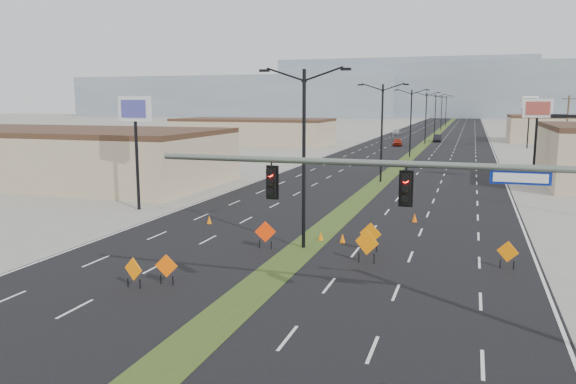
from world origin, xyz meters
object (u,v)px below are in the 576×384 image
(construction_sign_2, at_px, (265,233))
(construction_sign_1, at_px, (166,267))
(construction_sign_5, at_px, (508,253))
(pole_sign_west, at_px, (135,118))
(streetlight_3, at_px, (426,116))
(streetlight_5, at_px, (441,112))
(streetlight_6, at_px, (446,110))
(car_far, at_px, (396,132))
(streetlight_0, at_px, (304,153))
(cone_3, at_px, (209,220))
(construction_sign_0, at_px, (133,270))
(pole_sign_east_near, at_px, (537,115))
(cone_0, at_px, (321,236))
(cone_2, at_px, (415,218))
(car_left, at_px, (397,142))
(streetlight_4, at_px, (435,113))
(car_mid, at_px, (438,138))
(pole_sign_east_far, at_px, (530,106))
(signal_mast, at_px, (460,204))
(construction_sign_4, at_px, (367,243))
(streetlight_2, at_px, (411,121))
(construction_sign_3, at_px, (370,235))
(streetlight_1, at_px, (382,130))
(cone_1, at_px, (343,238))

(construction_sign_2, bearing_deg, construction_sign_1, -125.20)
(construction_sign_5, height_order, pole_sign_west, pole_sign_west)
(streetlight_3, height_order, streetlight_5, same)
(streetlight_6, distance_m, car_far, 55.67)
(streetlight_0, xyz_separation_m, streetlight_6, (0.00, 168.00, 0.00))
(construction_sign_5, height_order, cone_3, construction_sign_5)
(construction_sign_0, distance_m, pole_sign_east_near, 45.35)
(streetlight_6, height_order, cone_0, streetlight_6)
(cone_2, bearing_deg, car_left, 98.21)
(streetlight_4, distance_m, car_mid, 21.60)
(construction_sign_1, distance_m, pole_sign_west, 20.04)
(streetlight_5, xyz_separation_m, pole_sign_east_far, (18.22, -61.34, 2.06))
(car_mid, bearing_deg, signal_mast, -86.23)
(signal_mast, relative_size, cone_0, 27.70)
(construction_sign_0, bearing_deg, streetlight_3, 100.78)
(car_mid, xyz_separation_m, construction_sign_1, (-6.08, -99.13, 0.09))
(construction_sign_0, height_order, construction_sign_1, construction_sign_1)
(streetlight_0, distance_m, car_left, 77.33)
(streetlight_3, bearing_deg, streetlight_6, 90.00)
(car_mid, height_order, car_far, car_mid)
(signal_mast, relative_size, streetlight_4, 1.63)
(signal_mast, relative_size, streetlight_0, 1.63)
(pole_sign_east_far, bearing_deg, streetlight_6, 77.97)
(car_left, height_order, construction_sign_4, construction_sign_4)
(construction_sign_4, bearing_deg, streetlight_3, 110.91)
(car_mid, xyz_separation_m, pole_sign_east_near, (12.85, -59.80, 6.16))
(streetlight_2, distance_m, streetlight_3, 28.00)
(construction_sign_3, xyz_separation_m, cone_0, (-3.23, 1.50, -0.68))
(construction_sign_5, bearing_deg, construction_sign_1, -132.18)
(streetlight_1, height_order, construction_sign_1, streetlight_1)
(car_left, relative_size, construction_sign_3, 2.53)
(signal_mast, distance_m, streetlight_1, 38.96)
(construction_sign_3, xyz_separation_m, construction_sign_5, (7.05, -1.15, -0.13))
(construction_sign_2, distance_m, pole_sign_east_far, 82.28)
(construction_sign_4, relative_size, cone_2, 2.88)
(pole_sign_east_near, bearing_deg, construction_sign_1, -116.55)
(cone_2, relative_size, pole_sign_west, 0.07)
(cone_0, height_order, pole_sign_east_near, pole_sign_east_near)
(streetlight_2, height_order, car_far, streetlight_2)
(construction_sign_1, relative_size, cone_1, 2.47)
(car_mid, bearing_deg, construction_sign_3, -88.85)
(streetlight_5, height_order, cone_3, streetlight_5)
(construction_sign_3, bearing_deg, cone_2, 86.42)
(car_left, bearing_deg, construction_sign_4, -88.65)
(streetlight_5, relative_size, cone_0, 17.03)
(streetlight_2, distance_m, cone_1, 54.39)
(car_left, xyz_separation_m, cone_2, (9.81, -67.94, -0.40))
(cone_1, bearing_deg, pole_sign_west, 162.94)
(cone_1, relative_size, pole_sign_east_far, 0.06)
(streetlight_4, relative_size, construction_sign_2, 6.25)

